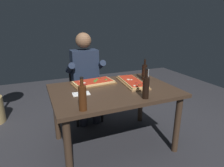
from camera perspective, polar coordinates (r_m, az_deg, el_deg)
ground_plane at (r=2.53m, az=0.46°, el=-17.61°), size 6.40×6.40×0.00m
dining_table at (r=2.22m, az=0.50°, el=-3.94°), size 1.40×0.96×0.74m
pizza_rectangular_front at (r=2.36m, az=-5.49°, el=0.32°), size 0.54×0.32×0.05m
pizza_rectangular_left at (r=2.38m, az=6.03°, el=0.46°), size 0.30×0.59×0.05m
wine_bottle_dark at (r=1.65m, az=-8.81°, el=-4.13°), size 0.07×0.07×0.30m
oil_bottle_amber at (r=2.53m, az=9.67°, el=3.50°), size 0.07×0.07×0.28m
vinegar_bottle_green at (r=1.91m, az=10.09°, el=-1.01°), size 0.07×0.07×0.31m
tumbler_near_camera at (r=2.71m, az=10.19°, el=3.16°), size 0.07×0.07×0.10m
napkin_cutlery_set at (r=2.05m, az=-9.21°, el=-3.04°), size 0.19×0.12×0.01m
diner_chair at (r=2.99m, az=-8.28°, el=-1.40°), size 0.44×0.44×0.87m
seated_diner at (r=2.81m, az=-7.88°, el=2.77°), size 0.53×0.41×1.33m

